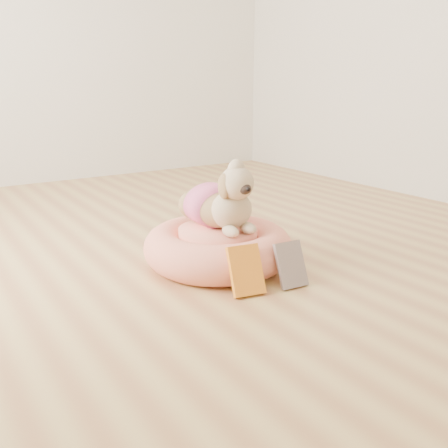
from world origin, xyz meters
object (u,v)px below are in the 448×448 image
dog (220,191)px  book_white (291,265)px  book_yellow (246,270)px  pet_bed (218,247)px

dog → book_white: bearing=-74.8°
book_yellow → dog: bearing=84.2°
pet_bed → book_white: bearing=-72.3°
book_white → book_yellow: bearing=174.3°
book_yellow → book_white: size_ratio=1.06×
pet_bed → book_yellow: size_ratio=3.37×
dog → book_yellow: bearing=-106.0°
dog → book_white: (0.10, -0.38, -0.25)m
pet_bed → dog: bearing=25.0°
book_yellow → book_white: bearing=-0.2°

